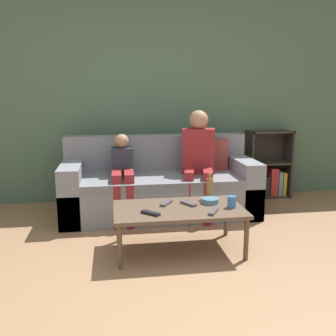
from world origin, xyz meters
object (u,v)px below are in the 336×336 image
person_child (123,172)px  tv_remote_3 (188,204)px  coffee_table (179,211)px  person_adult (198,154)px  tv_remote_1 (166,203)px  tv_remote_0 (213,212)px  snack_bowl (210,201)px  couch (160,188)px  tv_remote_2 (150,213)px  bottle (210,188)px  bookshelf (267,171)px  cup_near (232,202)px

person_child → tv_remote_3: (0.55, -0.84, -0.13)m
coffee_table → person_adult: bearing=67.9°
tv_remote_1 → tv_remote_0: bearing=-6.2°
person_child → snack_bowl: (0.75, -0.82, -0.11)m
couch → tv_remote_2: (-0.23, -1.19, 0.11)m
person_adult → tv_remote_3: (-0.30, -0.90, -0.28)m
person_child → tv_remote_1: bearing=-65.0°
tv_remote_1 → snack_bowl: bearing=30.5°
couch → snack_bowl: size_ratio=13.74×
tv_remote_3 → coffee_table: bearing=-175.1°
tv_remote_0 → bottle: size_ratio=0.71×
bookshelf → tv_remote_2: 2.41m
snack_bowl → couch: bearing=108.7°
bookshelf → bottle: bookshelf is taller
snack_bowl → person_child: bearing=132.5°
person_adult → bottle: 0.76m
cup_near → tv_remote_0: 0.23m
bookshelf → coffee_table: 2.13m
tv_remote_0 → bookshelf: bearing=85.0°
tv_remote_3 → tv_remote_0: bearing=-87.0°
coffee_table → bottle: (0.33, 0.23, 0.14)m
couch → person_adult: bearing=-10.9°
tv_remote_0 → tv_remote_3: bearing=152.8°
couch → person_child: size_ratio=2.34×
person_child → tv_remote_3: bearing=-56.0°
cup_near → bookshelf: bearing=57.7°
tv_remote_2 → coffee_table: bearing=-17.9°
tv_remote_1 → tv_remote_3: bearing=20.9°
bookshelf → cup_near: 1.90m
bookshelf → tv_remote_3: size_ratio=5.11×
person_child → tv_remote_2: person_child is taller
bookshelf → cup_near: bookshelf is taller
snack_bowl → coffee_table: bearing=-163.3°
coffee_table → tv_remote_0: size_ratio=6.51×
couch → cup_near: size_ratio=21.23×
tv_remote_1 → bookshelf: bearing=76.0°
coffee_table → snack_bowl: 0.32m
bookshelf → tv_remote_1: 2.12m
cup_near → snack_bowl: size_ratio=0.65×
tv_remote_1 → snack_bowl: (0.39, -0.02, 0.01)m
tv_remote_0 → tv_remote_1: (-0.35, 0.29, 0.00)m
tv_remote_3 → person_child: bearing=93.4°
bookshelf → tv_remote_2: (-1.73, -1.68, 0.07)m
bottle → person_adult: bearing=85.3°
tv_remote_3 → snack_bowl: bearing=-23.6°
tv_remote_1 → bottle: bottle is taller
cup_near → person_adult: bearing=93.2°
person_child → tv_remote_3: 1.01m
tv_remote_3 → person_adult: bearing=42.1°
person_adult → tv_remote_0: 1.19m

